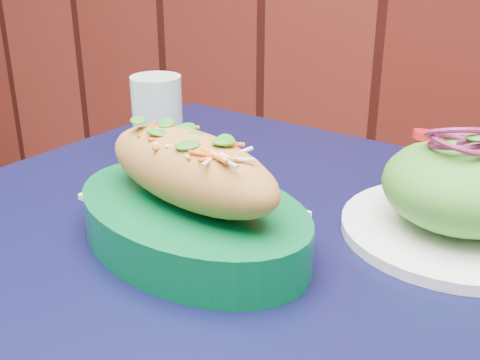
% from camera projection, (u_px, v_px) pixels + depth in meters
% --- Properties ---
extents(cafe_table, '(0.91, 0.91, 0.75)m').
position_uv_depth(cafe_table, '(239.00, 320.00, 0.65)').
color(cafe_table, black).
rests_on(cafe_table, ground).
extents(banh_mi_basket, '(0.33, 0.26, 0.13)m').
position_uv_depth(banh_mi_basket, '(191.00, 201.00, 0.61)').
color(banh_mi_basket, '#04592A').
rests_on(banh_mi_basket, cafe_table).
extents(salad_plate, '(0.24, 0.24, 0.12)m').
position_uv_depth(salad_plate, '(462.00, 193.00, 0.63)').
color(salad_plate, white).
rests_on(salad_plate, cafe_table).
extents(water_glass, '(0.07, 0.07, 0.12)m').
position_uv_depth(water_glass, '(157.00, 117.00, 0.85)').
color(water_glass, silver).
rests_on(water_glass, cafe_table).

